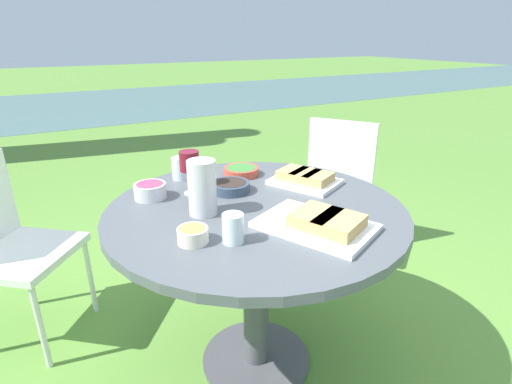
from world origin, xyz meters
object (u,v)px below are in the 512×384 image
chair_far_back (334,180)px  dining_table (256,235)px  water_pitcher (202,188)px  wine_glass (189,163)px  chair_near_left (4,238)px

chair_far_back → dining_table: bearing=-146.5°
chair_far_back → water_pitcher: size_ratio=4.29×
dining_table → water_pitcher: water_pitcher is taller
dining_table → wine_glass: 0.40m
dining_table → water_pitcher: (-0.20, 0.04, 0.23)m
chair_far_back → wine_glass: bearing=-161.7°
dining_table → chair_far_back: 1.12m
dining_table → wine_glass: wine_glass is taller
water_pitcher → wine_glass: (0.03, 0.21, 0.03)m
water_pitcher → dining_table: bearing=-10.7°
dining_table → chair_far_back: bearing=33.5°
dining_table → chair_near_left: chair_near_left is taller
dining_table → wine_glass: (-0.17, 0.25, 0.26)m
dining_table → water_pitcher: bearing=169.3°
water_pitcher → wine_glass: size_ratio=1.12×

